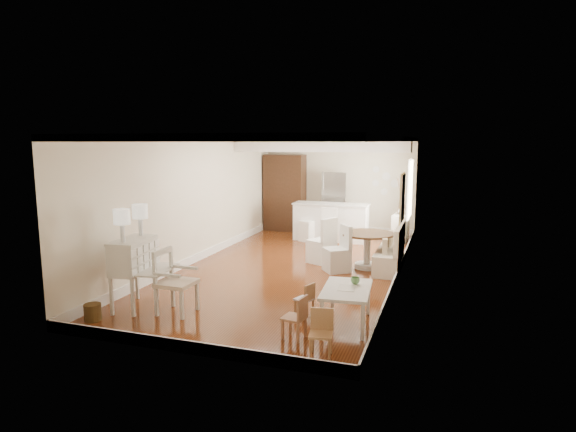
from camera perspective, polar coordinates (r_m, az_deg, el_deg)
The scene contains 20 objects.
room at distance 10.43m, azimuth 1.33°, elevation 4.86°, with size 9.00×9.04×2.82m.
secretary_bureau at distance 8.28m, azimuth -17.77°, elevation -6.49°, with size 0.90×0.92×1.15m, color silver.
gustavian_armchair at distance 7.86m, azimuth -13.08°, elevation -7.60°, with size 0.59×0.59×1.02m, color beige.
wicker_basket at distance 8.04m, azimuth -22.14°, elevation -10.52°, with size 0.26×0.26×0.26m, color #563B1A.
kids_table at distance 7.30m, azimuth 6.93°, elevation -10.60°, with size 0.68×1.13×0.57m, color white.
kids_chair_a at distance 6.77m, azimuth 0.73°, elevation -11.87°, with size 0.30×0.30×0.62m, color #9C6847.
kids_chair_b at distance 7.66m, azimuth 1.93°, elevation -9.75°, with size 0.25×0.25×0.52m, color #9D6F47.
kids_chair_c at distance 6.26m, azimuth 3.93°, elevation -13.74°, with size 0.29×0.29×0.61m, color tan.
banquette at distance 10.42m, azimuth 11.92°, elevation -3.62°, with size 0.52×1.60×0.98m, color silver.
dining_table at distance 10.48m, azimuth 9.35°, elevation -4.05°, with size 1.13×1.13×0.77m, color #4E3019.
slip_chair_near at distance 10.11m, azimuth 5.80°, elevation -3.87°, with size 0.46×0.48×0.98m, color silver.
slip_chair_far at distance 10.80m, azimuth 3.99°, elevation -2.87°, with size 0.49×0.51×1.03m, color white.
breakfast_counter at distance 13.25m, azimuth 5.09°, elevation -0.70°, with size 2.05×0.65×1.03m, color white.
bar_stool_left at distance 13.12m, azimuth 2.33°, elevation -1.07°, with size 0.36×0.36×0.89m, color white.
bar_stool_right at distance 12.37m, azimuth 4.85°, elevation -1.42°, with size 0.41×0.41×1.01m, color white.
pantry_cabinet at distance 14.66m, azimuth -0.37°, elevation 2.76°, with size 1.20×0.60×2.30m, color #381E11.
fridge at distance 14.17m, azimuth 6.88°, elevation 1.46°, with size 0.75×0.65×1.80m, color silver.
sideboard at distance 13.28m, azimuth 13.18°, elevation -1.45°, with size 0.36×0.81×0.77m, color white.
pencil_cup at distance 7.41m, azimuth 7.97°, elevation -7.59°, with size 0.13×0.13×0.11m, color #62A05D.
branch_vase at distance 13.21m, azimuth 13.32°, elevation 0.67°, with size 0.21×0.21×0.22m, color silver.
Camera 1 is at (3.10, -9.62, 2.71)m, focal length 30.00 mm.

